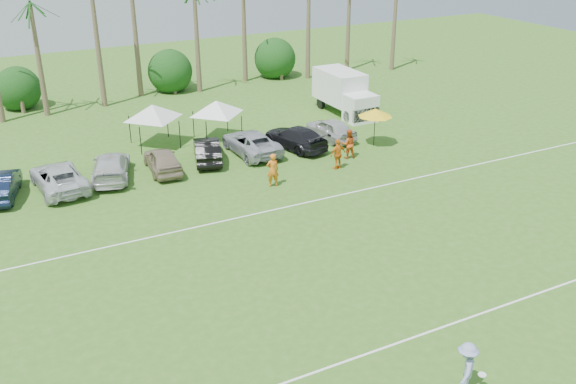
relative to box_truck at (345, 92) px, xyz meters
name	(u,v)px	position (x,y,z in m)	size (l,w,h in m)	color
field_lines	(266,280)	(-15.63, -18.80, -1.65)	(80.00, 12.10, 0.01)	white
palm_tree_4	(36,10)	(-19.63, 11.20, 5.82)	(2.40, 2.40, 8.90)	brown
bush_tree_1	(18,87)	(-21.63, 12.20, 0.14)	(4.00, 4.00, 4.00)	brown
bush_tree_2	(170,70)	(-9.63, 12.20, 0.14)	(4.00, 4.00, 4.00)	brown
bush_tree_3	(276,58)	(0.37, 12.20, 0.14)	(4.00, 4.00, 4.00)	brown
sideline_player_a	(273,170)	(-10.95, -9.98, -0.69)	(0.70, 0.46, 1.93)	orange
sideline_player_b	(348,144)	(-4.83, -8.19, -0.73)	(0.90, 0.70, 1.85)	#D05017
sideline_player_c	(338,154)	(-6.35, -9.44, -0.73)	(1.09, 0.45, 1.86)	orange
box_truck	(345,92)	(0.00, 0.00, 0.00)	(2.39, 6.03, 3.10)	white
canopy_tent_left	(152,105)	(-14.83, -0.41, 1.11)	(3.99, 3.99, 3.23)	black
canopy_tent_right	(216,101)	(-10.74, -1.17, 1.02)	(3.87, 3.87, 3.13)	black
market_umbrella	(375,113)	(-2.12, -7.07, 0.59)	(2.25, 2.25, 2.51)	black
frisbee_player	(466,368)	(-12.83, -27.80, -0.74)	(1.35, 1.28, 1.84)	#8E9CCA
parked_car_1	(1,185)	(-24.58, -4.65, -0.94)	(1.52, 4.35, 1.43)	#0F1932
parked_car_2	(59,178)	(-21.64, -4.96, -0.94)	(2.38, 5.16, 1.43)	silver
parked_car_3	(111,166)	(-18.69, -4.63, -0.94)	(2.01, 4.94, 1.43)	silver
parked_car_4	(163,160)	(-15.75, -5.05, -0.94)	(1.69, 4.21, 1.43)	gray
parked_car_5	(207,150)	(-12.80, -4.63, -0.94)	(1.52, 4.35, 1.43)	black
parked_car_6	(251,143)	(-9.86, -4.67, -0.94)	(2.38, 5.16, 1.43)	#AAACB5
parked_car_7	(295,137)	(-6.91, -5.08, -0.94)	(2.01, 4.94, 1.43)	black
parked_car_8	(331,129)	(-3.97, -4.63, -0.94)	(1.69, 4.21, 1.43)	#B8B8B8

